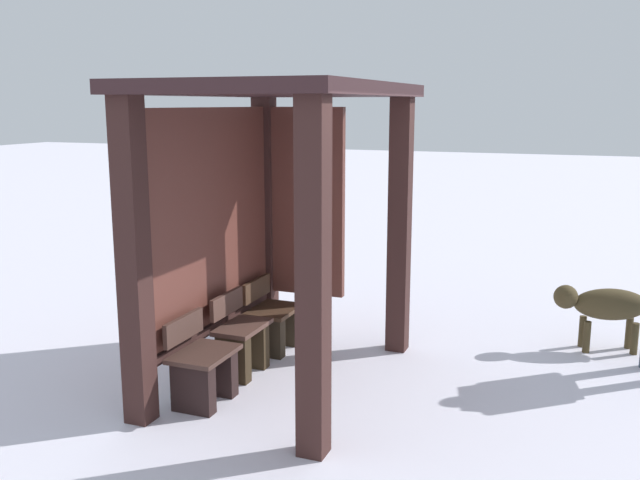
# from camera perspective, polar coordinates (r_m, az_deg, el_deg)

# --- Properties ---
(ground_plane) EXTENTS (60.00, 60.00, 0.00)m
(ground_plane) POSITION_cam_1_polar(r_m,az_deg,el_deg) (6.32, -2.85, -11.42)
(ground_plane) COLOR white
(bus_shelter) EXTENTS (2.60, 1.77, 2.59)m
(bus_shelter) POSITION_cam_1_polar(r_m,az_deg,el_deg) (6.04, -4.36, 5.10)
(bus_shelter) COLOR #351E1B
(bus_shelter) RESTS_ON ground
(bench_left_inside) EXTENTS (0.57, 0.41, 0.72)m
(bench_left_inside) POSITION_cam_1_polar(r_m,az_deg,el_deg) (5.85, -9.61, -10.50)
(bench_left_inside) COLOR #432C26
(bench_left_inside) RESTS_ON ground
(bench_center_inside) EXTENTS (0.57, 0.35, 0.74)m
(bench_center_inside) POSITION_cam_1_polar(r_m,az_deg,el_deg) (6.39, -6.50, -8.33)
(bench_center_inside) COLOR #4C322A
(bench_center_inside) RESTS_ON ground
(bench_right_inside) EXTENTS (0.57, 0.42, 0.71)m
(bench_right_inside) POSITION_cam_1_polar(r_m,az_deg,el_deg) (6.97, -3.93, -6.82)
(bench_right_inside) COLOR #402A1D
(bench_right_inside) RESTS_ON ground
(dog) EXTENTS (0.45, 1.03, 0.66)m
(dog) POSITION_cam_1_polar(r_m,az_deg,el_deg) (7.43, 22.29, -5.00)
(dog) COLOR #473A22
(dog) RESTS_ON ground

